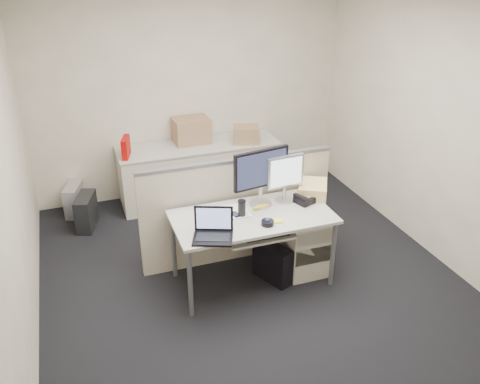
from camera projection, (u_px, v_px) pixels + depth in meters
name	position (u px, v px, depth m)	size (l,w,h in m)	color
floor	(252.00, 280.00, 5.06)	(4.00, 4.50, 0.01)	black
wall_back	(190.00, 91.00, 6.36)	(4.00, 0.02, 2.70)	beige
wall_front	(412.00, 311.00, 2.56)	(4.00, 0.02, 2.70)	beige
wall_left	(8.00, 187.00, 3.86)	(0.02, 4.50, 2.70)	beige
wall_right	(441.00, 129.00, 5.06)	(0.02, 4.50, 2.70)	beige
desk	(253.00, 222.00, 4.76)	(1.50, 0.75, 0.73)	beige
keyboard_tray	(259.00, 235.00, 4.63)	(0.62, 0.32, 0.02)	beige
drawer_pedestal	(301.00, 240.00, 5.12)	(0.40, 0.55, 0.65)	beige
cubicle_partition	(237.00, 211.00, 5.19)	(2.00, 0.06, 1.10)	beige
back_counter	(199.00, 172.00, 6.53)	(2.00, 0.60, 0.72)	beige
monitor_main	(261.00, 178.00, 4.80)	(0.57, 0.22, 0.57)	black
monitor_small	(285.00, 179.00, 4.90)	(0.38, 0.19, 0.47)	#B7B7BC
laptop	(213.00, 226.00, 4.30)	(0.34, 0.25, 0.25)	black
trackball	(268.00, 223.00, 4.57)	(0.11, 0.11, 0.04)	black
desk_phone	(306.00, 199.00, 4.96)	(0.19, 0.16, 0.06)	black
paper_stack	(236.00, 211.00, 4.79)	(0.22, 0.29, 0.01)	white
sticky_pad	(278.00, 221.00, 4.63)	(0.08, 0.08, 0.01)	#FFFD26
travel_mug	(242.00, 209.00, 4.68)	(0.07, 0.07, 0.15)	black
banana	(261.00, 207.00, 4.84)	(0.18, 0.05, 0.04)	yellow
cellphone	(236.00, 215.00, 4.73)	(0.06, 0.11, 0.02)	black
manila_folders	(313.00, 189.00, 5.09)	(0.27, 0.35, 0.13)	#F3D587
keyboard	(266.00, 234.00, 4.60)	(0.41, 0.15, 0.02)	black
pc_tower_desk	(273.00, 263.00, 4.99)	(0.16, 0.41, 0.38)	black
pc_tower_spare_dark	(86.00, 212.00, 5.91)	(0.17, 0.43, 0.40)	black
pc_tower_spare_silver	(74.00, 199.00, 6.22)	(0.16, 0.40, 0.38)	#B7B7BC
cardboard_box_left	(191.00, 131.00, 6.38)	(0.44, 0.33, 0.33)	#976E50
cardboard_box_right	(246.00, 135.00, 6.40)	(0.32, 0.25, 0.23)	#976E50
red_binder	(126.00, 148.00, 5.96)	(0.06, 0.28, 0.26)	#AD0806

